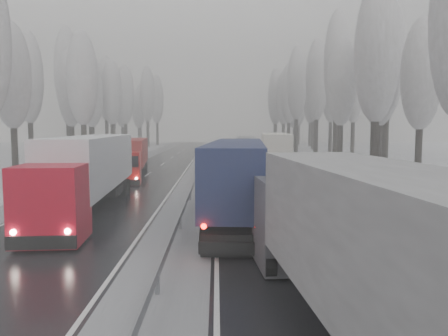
{
  "coord_description": "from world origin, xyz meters",
  "views": [
    {
      "loc": [
        1.7,
        -8.14,
        4.81
      ],
      "look_at": [
        2.18,
        19.53,
        2.2
      ],
      "focal_mm": 35.0,
      "sensor_mm": 36.0,
      "label": 1
    }
  ],
  "objects_px": {
    "truck_grey_tarp": "(390,262)",
    "box_truck_distant": "(245,144)",
    "truck_blue_box": "(237,174)",
    "truck_red_white": "(89,169)",
    "truck_cream_box": "(275,150)",
    "truck_red_red": "(133,155)"
  },
  "relations": [
    {
      "from": "truck_grey_tarp",
      "to": "box_truck_distant",
      "type": "bearing_deg",
      "value": 83.59
    },
    {
      "from": "truck_grey_tarp",
      "to": "truck_blue_box",
      "type": "bearing_deg",
      "value": 93.23
    },
    {
      "from": "truck_grey_tarp",
      "to": "truck_blue_box",
      "type": "xyz_separation_m",
      "value": [
        -2.05,
        14.97,
        0.01
      ]
    },
    {
      "from": "truck_blue_box",
      "to": "truck_red_white",
      "type": "relative_size",
      "value": 0.95
    },
    {
      "from": "truck_blue_box",
      "to": "truck_cream_box",
      "type": "bearing_deg",
      "value": 82.24
    },
    {
      "from": "truck_grey_tarp",
      "to": "truck_cream_box",
      "type": "relative_size",
      "value": 0.98
    },
    {
      "from": "truck_red_white",
      "to": "truck_red_red",
      "type": "bearing_deg",
      "value": 89.65
    },
    {
      "from": "truck_grey_tarp",
      "to": "truck_cream_box",
      "type": "xyz_separation_m",
      "value": [
        2.96,
        38.0,
        0.05
      ]
    },
    {
      "from": "box_truck_distant",
      "to": "truck_red_red",
      "type": "bearing_deg",
      "value": -113.76
    },
    {
      "from": "truck_blue_box",
      "to": "truck_cream_box",
      "type": "xyz_separation_m",
      "value": [
        5.01,
        23.03,
        0.05
      ]
    },
    {
      "from": "truck_blue_box",
      "to": "truck_cream_box",
      "type": "distance_m",
      "value": 23.57
    },
    {
      "from": "truck_cream_box",
      "to": "truck_red_red",
      "type": "distance_m",
      "value": 14.58
    },
    {
      "from": "truck_grey_tarp",
      "to": "truck_cream_box",
      "type": "height_order",
      "value": "truck_cream_box"
    },
    {
      "from": "truck_red_red",
      "to": "box_truck_distant",
      "type": "bearing_deg",
      "value": 65.53
    },
    {
      "from": "truck_red_red",
      "to": "truck_cream_box",
      "type": "bearing_deg",
      "value": 6.56
    },
    {
      "from": "truck_blue_box",
      "to": "box_truck_distant",
      "type": "bearing_deg",
      "value": 90.33
    },
    {
      "from": "truck_cream_box",
      "to": "truck_red_red",
      "type": "bearing_deg",
      "value": -161.9
    },
    {
      "from": "truck_red_red",
      "to": "truck_blue_box",
      "type": "bearing_deg",
      "value": -71.48
    },
    {
      "from": "box_truck_distant",
      "to": "truck_red_red",
      "type": "height_order",
      "value": "truck_red_red"
    },
    {
      "from": "truck_blue_box",
      "to": "box_truck_distant",
      "type": "xyz_separation_m",
      "value": [
        4.52,
        61.91,
        -0.78
      ]
    },
    {
      "from": "box_truck_distant",
      "to": "truck_blue_box",
      "type": "bearing_deg",
      "value": -99.92
    },
    {
      "from": "box_truck_distant",
      "to": "truck_cream_box",
      "type": "bearing_deg",
      "value": -95.02
    }
  ]
}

